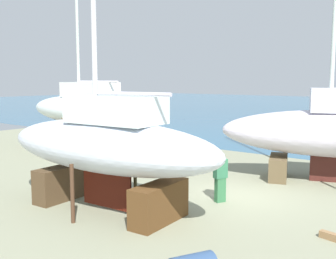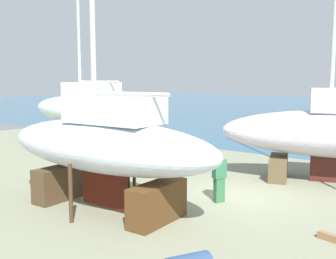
{
  "view_description": "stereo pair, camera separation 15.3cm",
  "coord_description": "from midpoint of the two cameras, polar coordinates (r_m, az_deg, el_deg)",
  "views": [
    {
      "loc": [
        6.57,
        -12.25,
        4.08
      ],
      "look_at": [
        -3.89,
        1.37,
        1.96
      ],
      "focal_mm": 42.75,
      "sensor_mm": 36.0,
      "label": 1
    },
    {
      "loc": [
        6.69,
        -12.16,
        4.08
      ],
      "look_at": [
        -3.89,
        1.37,
        1.96
      ],
      "focal_mm": 42.75,
      "sensor_mm": 36.0,
      "label": 2
    }
  ],
  "objects": [
    {
      "name": "sailboat_large_starboard",
      "position": [
        24.15,
        -11.93,
        2.85
      ],
      "size": [
        10.56,
        3.76,
        18.52
      ],
      "rotation": [
        0.0,
        0.0,
        3.04
      ],
      "color": "brown",
      "rests_on": "ground"
    },
    {
      "name": "worker",
      "position": [
        13.58,
        7.15,
        -6.65
      ],
      "size": [
        0.4,
        0.5,
        1.69
      ],
      "rotation": [
        0.0,
        0.0,
        5.84
      ],
      "color": "#326D42",
      "rests_on": "ground"
    },
    {
      "name": "ground_plane",
      "position": [
        11.49,
        -0.58,
        -13.76
      ],
      "size": [
        47.75,
        47.75,
        0.0
      ],
      "primitive_type": "plane",
      "color": "gray"
    },
    {
      "name": "sailboat_far_slipway",
      "position": [
        12.57,
        -9.07,
        -2.28
      ],
      "size": [
        8.28,
        3.04,
        12.19
      ],
      "rotation": [
        0.0,
        0.0,
        3.2
      ],
      "color": "#4B3722",
      "rests_on": "ground"
    }
  ]
}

